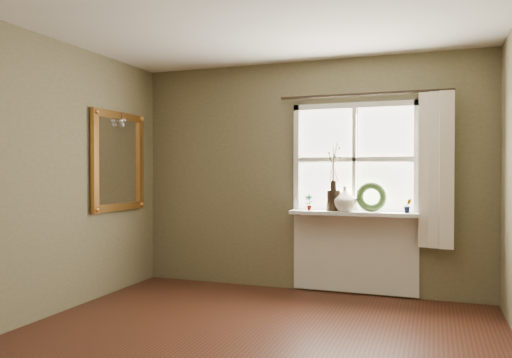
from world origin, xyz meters
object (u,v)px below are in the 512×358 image
at_px(dark_jug, 333,200).
at_px(wreath, 371,200).
at_px(gilt_mirror, 119,161).
at_px(cream_vase, 345,199).

distance_m(dark_jug, wreath, 0.40).
relative_size(dark_jug, gilt_mirror, 0.21).
height_order(dark_jug, gilt_mirror, gilt_mirror).
relative_size(dark_jug, cream_vase, 0.85).
distance_m(wreath, gilt_mirror, 2.82).
bearing_deg(dark_jug, wreath, 5.68).
bearing_deg(cream_vase, dark_jug, 180.00).
height_order(cream_vase, gilt_mirror, gilt_mirror).
height_order(dark_jug, cream_vase, cream_vase).
xyz_separation_m(wreath, gilt_mirror, (-2.70, -0.69, 0.42)).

